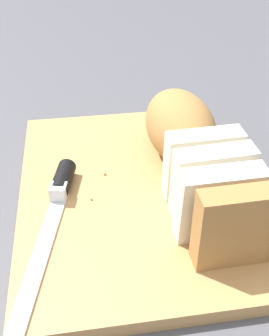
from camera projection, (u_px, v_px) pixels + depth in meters
ground_plane at (134, 197)px, 0.57m from camera, size 3.00×3.00×0.00m
cutting_board at (134, 191)px, 0.56m from camera, size 0.42×0.32×0.02m
bread_loaf at (193, 149)px, 0.55m from camera, size 0.31×0.12×0.09m
bread_knife at (57, 198)px, 0.52m from camera, size 0.29×0.08×0.02m
crumb_near_knife at (105, 174)px, 0.57m from camera, size 0.00×0.00×0.00m
crumb_near_loaf at (91, 199)px, 0.53m from camera, size 0.00×0.00×0.00m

